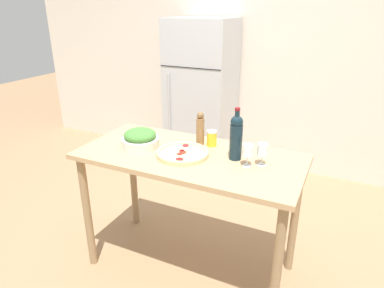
# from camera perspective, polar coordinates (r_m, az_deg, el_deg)

# --- Properties ---
(ground_plane) EXTENTS (14.00, 14.00, 0.00)m
(ground_plane) POSITION_cam_1_polar(r_m,az_deg,el_deg) (2.74, -0.33, -19.45)
(ground_plane) COLOR #9E7A56
(wall_back) EXTENTS (6.40, 0.06, 2.60)m
(wall_back) POSITION_cam_1_polar(r_m,az_deg,el_deg) (3.97, 12.57, 14.15)
(wall_back) COLOR silver
(wall_back) RESTS_ON ground_plane
(refrigerator) EXTENTS (0.69, 0.63, 1.70)m
(refrigerator) POSITION_cam_1_polar(r_m,az_deg,el_deg) (3.93, 1.56, 7.87)
(refrigerator) COLOR #B7BCC1
(refrigerator) RESTS_ON ground_plane
(prep_counter) EXTENTS (1.47, 0.70, 0.91)m
(prep_counter) POSITION_cam_1_polar(r_m,az_deg,el_deg) (2.29, -0.37, -4.60)
(prep_counter) COLOR tan
(prep_counter) RESTS_ON ground_plane
(wine_bottle) EXTENTS (0.08, 0.08, 0.34)m
(wine_bottle) POSITION_cam_1_polar(r_m,az_deg,el_deg) (2.14, 7.37, 1.30)
(wine_bottle) COLOR #142833
(wine_bottle) RESTS_ON prep_counter
(wine_glass_near) EXTENTS (0.07, 0.07, 0.14)m
(wine_glass_near) POSITION_cam_1_polar(r_m,az_deg,el_deg) (2.06, 9.27, -1.27)
(wine_glass_near) COLOR silver
(wine_glass_near) RESTS_ON prep_counter
(wine_glass_far) EXTENTS (0.07, 0.07, 0.14)m
(wine_glass_far) POSITION_cam_1_polar(r_m,az_deg,el_deg) (2.09, 11.70, -1.04)
(wine_glass_far) COLOR silver
(wine_glass_far) RESTS_ON prep_counter
(pepper_mill) EXTENTS (0.06, 0.06, 0.23)m
(pepper_mill) POSITION_cam_1_polar(r_m,az_deg,el_deg) (2.36, 1.40, 2.52)
(pepper_mill) COLOR olive
(pepper_mill) RESTS_ON prep_counter
(salad_bowl) EXTENTS (0.26, 0.26, 0.13)m
(salad_bowl) POSITION_cam_1_polar(r_m,az_deg,el_deg) (2.36, -8.63, 0.86)
(salad_bowl) COLOR silver
(salad_bowl) RESTS_ON prep_counter
(homemade_pizza) EXTENTS (0.34, 0.34, 0.04)m
(homemade_pizza) POSITION_cam_1_polar(r_m,az_deg,el_deg) (2.21, -1.58, -1.52)
(homemade_pizza) COLOR #DBC189
(homemade_pizza) RESTS_ON prep_counter
(salt_canister) EXTENTS (0.07, 0.07, 0.11)m
(salt_canister) POSITION_cam_1_polar(r_m,az_deg,el_deg) (2.36, 3.32, 0.98)
(salt_canister) COLOR yellow
(salt_canister) RESTS_ON prep_counter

